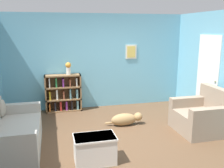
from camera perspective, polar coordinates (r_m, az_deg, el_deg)
ground_plane at (r=5.23m, az=1.07°, el=-12.25°), size 14.00×14.00×0.00m
wall_back at (r=7.00m, az=-3.62°, el=5.19°), size 5.60×0.13×2.60m
couch at (r=4.94m, az=-22.30°, el=-10.69°), size 0.93×1.75×0.85m
bookshelf at (r=6.86m, az=-11.03°, el=-2.19°), size 0.95×0.29×1.00m
recliner_chair at (r=5.78m, az=19.90°, el=-6.96°), size 0.97×1.02×0.95m
coffee_table at (r=4.28m, az=-3.95°, el=-14.50°), size 0.69×0.44×0.47m
dog at (r=5.83m, az=3.18°, el=-8.01°), size 0.89×0.25×0.28m
vase at (r=6.71m, az=-9.96°, el=3.70°), size 0.15×0.15×0.33m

